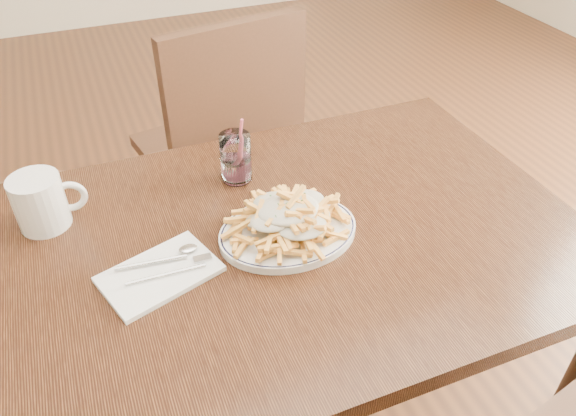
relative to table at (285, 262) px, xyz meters
name	(u,v)px	position (x,y,z in m)	size (l,w,h in m)	color
table	(285,262)	(0.00, 0.00, 0.00)	(1.20, 0.80, 0.75)	black
chair_far	(225,140)	(0.08, 0.73, -0.13)	(0.52, 0.52, 0.96)	black
fries_plate	(288,232)	(0.00, -0.01, 0.09)	(0.33, 0.31, 0.02)	white
loaded_fries	(288,214)	(0.00, -0.01, 0.13)	(0.23, 0.18, 0.07)	#F1AE49
napkin	(160,274)	(-0.26, -0.03, 0.08)	(0.21, 0.13, 0.01)	white
cutlery	(158,269)	(-0.26, -0.02, 0.09)	(0.19, 0.07, 0.01)	silver
water_glass	(236,160)	(-0.03, 0.22, 0.13)	(0.07, 0.07, 0.15)	white
coffee_mug	(41,202)	(-0.44, 0.21, 0.13)	(0.14, 0.10, 0.11)	white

